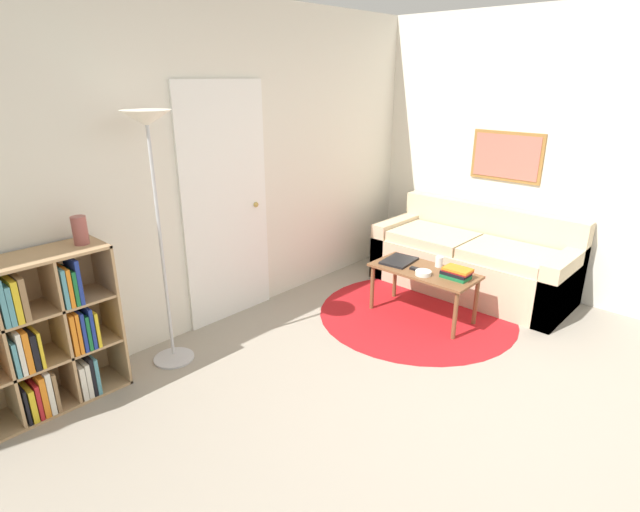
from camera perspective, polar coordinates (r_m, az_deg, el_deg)
name	(u,v)px	position (r m, az deg, el deg)	size (l,w,h in m)	color
ground_plane	(506,449)	(3.24, 20.53, -19.93)	(14.00, 14.00, 0.00)	gray
wall_back	(221,170)	(4.19, -11.23, 9.63)	(7.70, 0.11, 2.60)	silver
wall_right	(500,153)	(5.26, 19.91, 11.02)	(0.08, 5.53, 2.60)	silver
rug	(417,314)	(4.57, 10.97, -6.49)	(1.73, 1.73, 0.01)	#B2191E
bookshelf	(26,343)	(3.56, -30.56, -8.56)	(1.02, 0.34, 1.01)	tan
floor_lamp	(151,158)	(3.48, -18.76, 10.61)	(0.32, 0.32, 1.81)	#B7B7BC
couch	(474,261)	(5.15, 17.17, -0.56)	(0.80, 1.86, 0.80)	#CCB793
coffee_table	(424,276)	(4.39, 11.78, -2.21)	(0.44, 0.91, 0.44)	brown
laptop	(399,261)	(4.51, 9.02, -0.53)	(0.35, 0.27, 0.02)	black
bowl	(423,273)	(4.25, 11.72, -1.91)	(0.14, 0.14, 0.04)	silver
book_stack_on_table	(456,273)	(4.24, 15.33, -1.87)	(0.16, 0.23, 0.09)	#196B38
cup	(439,262)	(4.45, 13.45, -0.64)	(0.07, 0.07, 0.09)	white
remote	(419,270)	(4.33, 11.27, -1.56)	(0.06, 0.17, 0.02)	black
vase_on_shelf	(80,230)	(3.46, -25.75, 2.66)	(0.09, 0.09, 0.18)	#934C47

